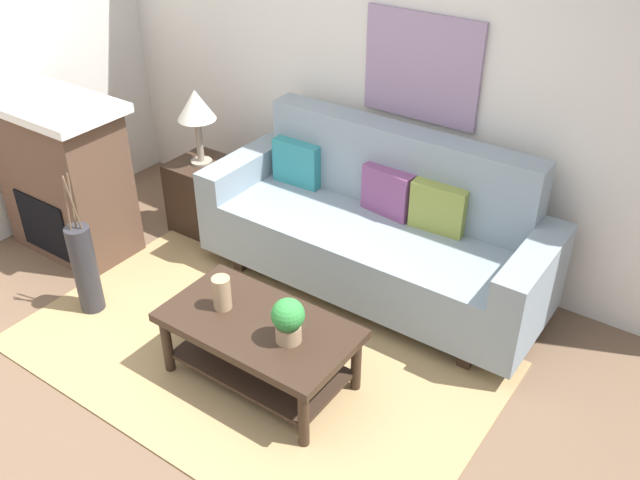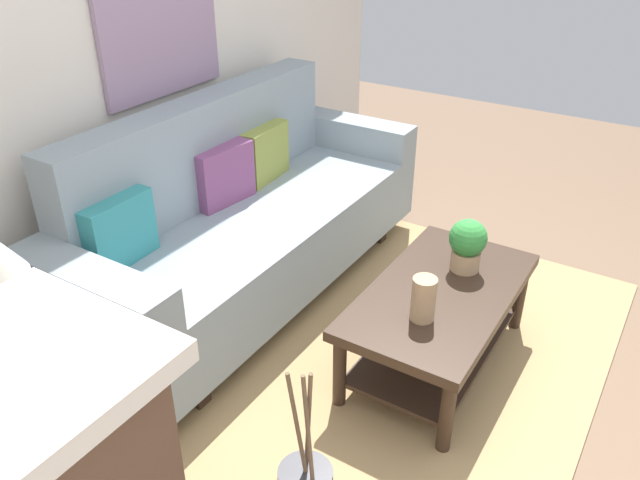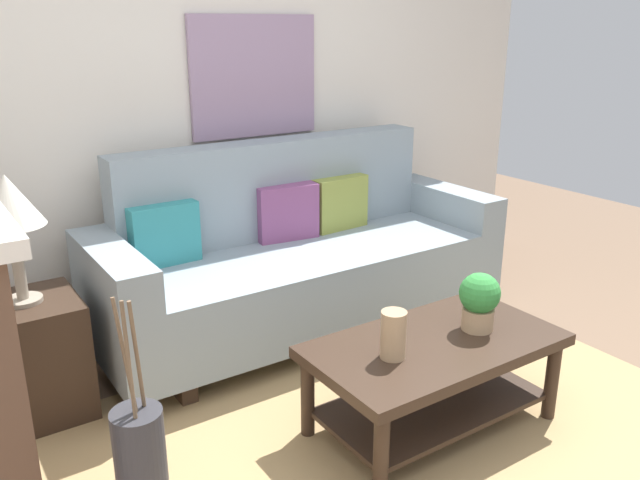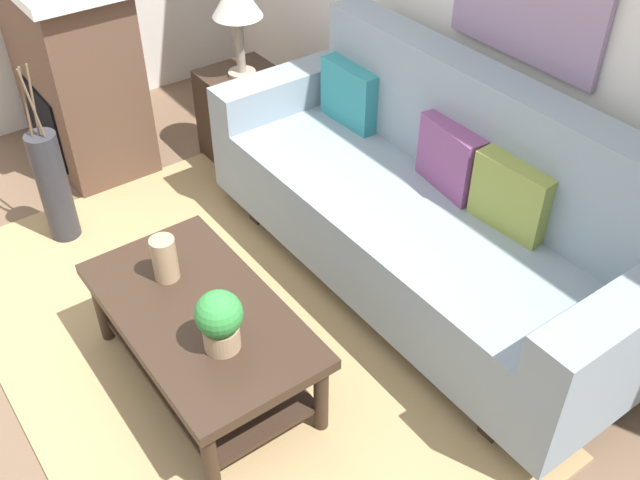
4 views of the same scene
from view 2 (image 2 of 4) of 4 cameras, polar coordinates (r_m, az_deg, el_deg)
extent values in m
plane|color=brown|center=(3.02, 15.30, -14.83)|extent=(8.81, 8.81, 0.00)
cube|color=silver|center=(3.39, -17.72, 16.20)|extent=(4.81, 0.10, 2.70)
cube|color=#A38456|center=(3.13, 6.48, -11.73)|extent=(2.86, 1.77, 0.01)
cube|color=gray|center=(3.52, -5.91, -0.17)|extent=(1.95, 0.84, 0.40)
cube|color=gray|center=(3.51, -10.52, 8.04)|extent=(1.95, 0.20, 0.56)
cube|color=gray|center=(2.85, -19.33, -7.57)|extent=(0.20, 0.84, 0.60)
cube|color=gray|center=(4.29, 2.81, 7.07)|extent=(0.20, 0.84, 0.60)
cube|color=#332319|center=(3.16, -15.48, -11.03)|extent=(0.08, 0.74, 0.12)
cube|color=#332319|center=(4.28, 1.37, 1.74)|extent=(0.08, 0.74, 0.12)
cube|color=teal|center=(3.01, -17.73, 0.78)|extent=(0.36, 0.13, 0.32)
cube|color=#7A4270|center=(3.47, -8.71, 5.82)|extent=(0.37, 0.16, 0.32)
cube|color=olive|center=(3.74, -5.05, 7.80)|extent=(0.37, 0.15, 0.32)
cube|color=#332319|center=(2.97, 10.85, -4.85)|extent=(1.10, 0.60, 0.05)
cube|color=#332319|center=(3.14, 10.36, -9.14)|extent=(0.98, 0.50, 0.02)
cylinder|color=#332319|center=(2.68, 11.35, -15.31)|extent=(0.06, 0.06, 0.38)
cylinder|color=#332319|center=(3.43, 17.52, -4.99)|extent=(0.06, 0.06, 0.38)
cylinder|color=#332319|center=(2.83, 1.77, -11.78)|extent=(0.06, 0.06, 0.38)
cylinder|color=#332319|center=(3.55, 9.84, -2.70)|extent=(0.06, 0.06, 0.38)
cylinder|color=tan|center=(2.71, 9.32, -5.27)|extent=(0.11, 0.11, 0.20)
cylinder|color=tan|center=(3.11, 12.96, -1.76)|extent=(0.14, 0.14, 0.10)
sphere|color=#308639|center=(3.05, 13.22, 0.19)|extent=(0.18, 0.18, 0.18)
cube|color=#332319|center=(2.75, -24.77, -14.17)|extent=(0.44, 0.44, 0.56)
cylinder|color=gray|center=(2.57, -26.12, -9.42)|extent=(0.16, 0.16, 0.02)
cylinder|color=brown|center=(1.75, -1.04, -15.94)|extent=(0.04, 0.04, 0.36)
cylinder|color=brown|center=(1.74, -2.10, -16.32)|extent=(0.04, 0.05, 0.36)
cylinder|color=brown|center=(1.73, -1.09, -16.76)|extent=(0.01, 0.04, 0.36)
cube|color=gray|center=(3.48, -14.22, 18.18)|extent=(0.81, 0.03, 0.69)
camera|label=1|loc=(4.62, 58.82, 27.64)|focal=38.85mm
camera|label=3|loc=(1.19, 84.92, -16.60)|focal=36.57mm
camera|label=4|loc=(4.34, 38.29, 30.25)|focal=41.22mm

